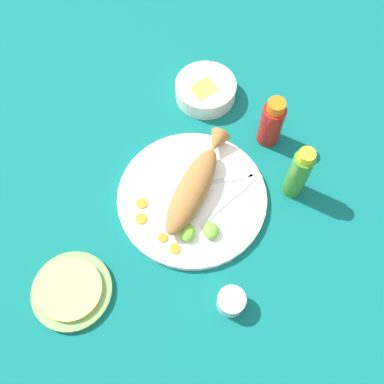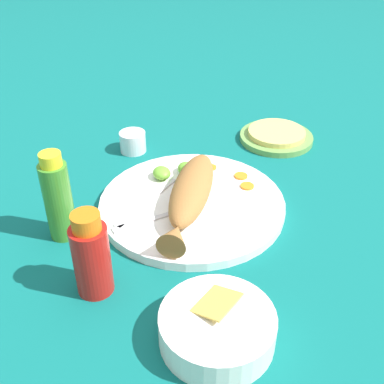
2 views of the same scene
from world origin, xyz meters
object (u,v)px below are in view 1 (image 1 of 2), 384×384
Objects in this scene: salt_cup at (231,302)px; fried_fish at (195,184)px; main_plate at (192,197)px; hot_sauce_bottle_green at (298,173)px; fork_far at (232,197)px; hot_sauce_bottle_red at (271,123)px; tortilla_plate at (72,291)px; guacamole_bowl at (206,89)px; fork_near at (226,180)px.

fried_fish is at bearing -170.53° from salt_cup.
hot_sauce_bottle_green is at bearing 90.35° from main_plate.
salt_cup is (0.25, -0.04, 0.00)m from fork_far.
hot_sauce_bottle_red reaches higher than tortilla_plate.
tortilla_plate is at bearing -55.51° from main_plate.
fork_far is at bearing 101.38° from fried_fish.
tortilla_plate is (0.51, -0.36, -0.02)m from guacamole_bowl.
fork_near is 1.05× the size of tortilla_plate.
salt_cup is (0.41, -0.16, -0.05)m from hot_sauce_bottle_red.
fried_fish is 0.28m from salt_cup.
hot_sauce_bottle_green reaches higher than fork_far.
fork_near and fork_far have the same top height.
main_plate is at bearing -168.03° from salt_cup.
hot_sauce_bottle_red is 0.83× the size of tortilla_plate.
fork_far is at bearing 81.34° from main_plate.
main_plate is 0.35m from tortilla_plate.
fork_near reaches higher than tortilla_plate.
guacamole_bowl is (-0.32, -0.02, 0.01)m from fork_far.
fork_near is at bearing -101.37° from hot_sauce_bottle_green.
tortilla_plate is (0.35, -0.50, -0.06)m from hot_sauce_bottle_red.
fork_far is 0.90× the size of hot_sauce_bottle_green.
hot_sauce_bottle_green reaches higher than main_plate.
salt_cup is at bearing 40.21° from fried_fish.
main_plate is 0.32m from guacamole_bowl.
hot_sauce_bottle_green reaches higher than fried_fish.
hot_sauce_bottle_green reaches higher than salt_cup.
fork_far is 0.87× the size of tortilla_plate.
tortilla_plate is (0.20, -0.53, -0.07)m from hot_sauce_bottle_green.
salt_cup is (0.29, -0.03, 0.00)m from fork_near.
hot_sauce_bottle_red is (-0.17, 0.12, 0.05)m from fork_far.
fried_fish is 0.24m from hot_sauce_bottle_green.
fork_near is 0.05m from fork_far.
salt_cup is (0.26, -0.19, -0.06)m from hot_sauce_bottle_green.
guacamole_bowl reaches higher than main_plate.
tortilla_plate is (0.18, -0.38, -0.01)m from fork_far.
hot_sauce_bottle_green reaches higher than tortilla_plate.
hot_sauce_bottle_red is 0.16m from hot_sauce_bottle_green.
fork_near is 0.30m from salt_cup.
hot_sauce_bottle_red is (-0.14, 0.21, 0.02)m from fried_fish.
hot_sauce_bottle_green reaches higher than fork_near.
main_plate is 0.27m from salt_cup.
fried_fish is at bearing 122.10° from fork_far.
salt_cup reaches higher than fork_near.
hot_sauce_bottle_green is at bearing 29.64° from guacamole_bowl.
fried_fish is 1.93× the size of hot_sauce_bottle_red.
fork_near is 0.44m from tortilla_plate.
fork_near is 0.17m from hot_sauce_bottle_green.
hot_sauce_bottle_red is at bearing 15.71° from fork_far.
fork_near is 1.13× the size of guacamole_bowl.
salt_cup is at bearing -137.50° from fork_far.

